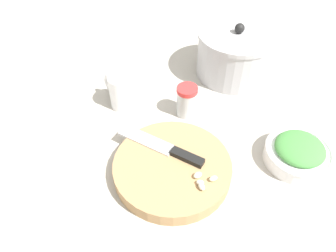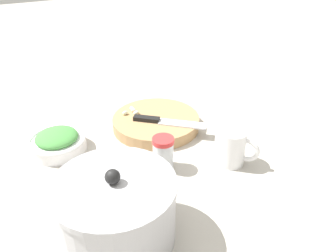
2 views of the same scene
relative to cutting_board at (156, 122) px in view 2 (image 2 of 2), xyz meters
The scene contains 8 objects.
ground_plane 0.11m from the cutting_board, 65.92° to the left, with size 5.00×5.00×0.00m, color #B2ADA3.
cutting_board is the anchor object (origin of this frame).
chef_knife 0.05m from the cutting_board, 98.81° to the left, with size 0.18×0.17×0.01m.
garlic_cloves 0.09m from the cutting_board, 48.68° to the right, with size 0.05×0.05×0.01m.
herb_bowl 0.29m from the cutting_board, ahead, with size 0.15×0.15×0.06m.
spice_jar 0.20m from the cutting_board, 67.24° to the left, with size 0.05×0.05×0.09m.
coffee_mug 0.27m from the cutting_board, 107.95° to the left, with size 0.08×0.10×0.10m.
stock_pot 0.43m from the cutting_board, 52.07° to the left, with size 0.23×0.23×0.16m.
Camera 2 is at (0.36, 0.67, 0.52)m, focal length 35.00 mm.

